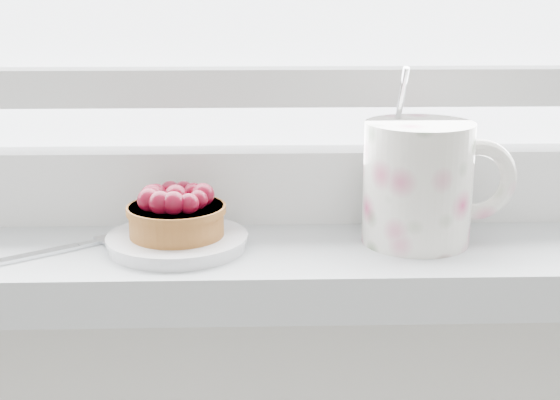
{
  "coord_description": "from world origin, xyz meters",
  "views": [
    {
      "loc": [
        0.03,
        1.23,
        1.16
      ],
      "look_at": [
        0.05,
        1.88,
        0.98
      ],
      "focal_mm": 50.0,
      "sensor_mm": 36.0,
      "label": 1
    }
  ],
  "objects_px": {
    "raspberry_tart": "(176,213)",
    "fork": "(59,250)",
    "floral_mug": "(422,180)",
    "saucer": "(177,242)"
  },
  "relations": [
    {
      "from": "saucer",
      "to": "raspberry_tart",
      "type": "bearing_deg",
      "value": -131.45
    },
    {
      "from": "saucer",
      "to": "fork",
      "type": "height_order",
      "value": "saucer"
    },
    {
      "from": "raspberry_tart",
      "to": "floral_mug",
      "type": "distance_m",
      "value": 0.22
    },
    {
      "from": "floral_mug",
      "to": "fork",
      "type": "distance_m",
      "value": 0.32
    },
    {
      "from": "saucer",
      "to": "floral_mug",
      "type": "bearing_deg",
      "value": 3.23
    },
    {
      "from": "fork",
      "to": "raspberry_tart",
      "type": "bearing_deg",
      "value": 3.95
    },
    {
      "from": "floral_mug",
      "to": "fork",
      "type": "height_order",
      "value": "floral_mug"
    },
    {
      "from": "raspberry_tart",
      "to": "fork",
      "type": "distance_m",
      "value": 0.11
    },
    {
      "from": "raspberry_tart",
      "to": "floral_mug",
      "type": "xyz_separation_m",
      "value": [
        0.22,
        0.01,
        0.02
      ]
    },
    {
      "from": "saucer",
      "to": "raspberry_tart",
      "type": "height_order",
      "value": "raspberry_tart"
    }
  ]
}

